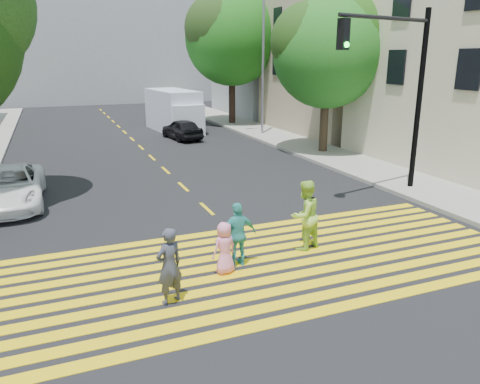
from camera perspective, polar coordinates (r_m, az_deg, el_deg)
ground at (r=10.76m, az=6.12°, el=-11.37°), size 120.00×120.00×0.00m
sidewalk_right at (r=27.23m, az=7.17°, el=5.73°), size 3.00×60.00×0.15m
crosswalk at (r=11.77m, az=3.19°, el=-8.72°), size 13.40×5.30×0.01m
lane_line at (r=31.60m, az=-13.47°, el=6.72°), size 0.12×34.40×0.01m
building_right_tan at (r=33.66m, az=14.13°, el=15.79°), size 10.00×10.00×10.00m
building_right_grey at (r=43.08m, az=5.25°, el=16.18°), size 10.00×10.00×10.00m
backdrop_block at (r=56.56m, az=-18.12°, el=16.48°), size 30.00×8.00×12.00m
tree_right_near at (r=24.89m, az=10.82°, el=16.98°), size 7.50×7.29×8.01m
tree_right_far at (r=35.58m, az=-0.90°, el=18.79°), size 7.64×7.11×9.74m
pedestrian_man at (r=9.81m, az=-8.63°, el=-8.91°), size 0.71×0.59×1.66m
pedestrian_woman at (r=12.43m, az=7.90°, el=-2.83°), size 1.08×0.94×1.88m
pedestrian_child at (r=11.07m, az=-1.90°, el=-6.83°), size 0.71×0.56×1.27m
pedestrian_extra at (r=11.37m, az=-0.24°, el=-5.23°), size 0.96×0.43×1.62m
white_sedan at (r=17.85m, az=-26.42°, el=0.56°), size 2.34×4.87×1.34m
dark_car_near at (r=29.45m, az=-7.09°, el=7.63°), size 2.02×3.91×1.27m
silver_car at (r=37.55m, az=-9.41°, el=9.40°), size 2.36×4.75×1.33m
dark_car_parked at (r=34.83m, az=-6.23°, el=9.09°), size 1.93×4.44×1.42m
white_van at (r=32.69m, az=-7.97°, el=9.64°), size 2.78×6.08×2.78m
traffic_signal at (r=17.63m, az=18.97°, el=13.12°), size 4.42×1.31×6.60m
street_lamp at (r=30.43m, az=2.49°, el=16.31°), size 1.99×0.39×8.76m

